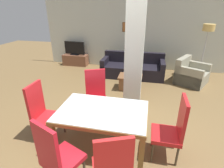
# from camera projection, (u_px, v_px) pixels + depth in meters

# --- Properties ---
(ground_plane) EXTENTS (18.00, 18.00, 0.00)m
(ground_plane) POSITION_uv_depth(u_px,v_px,m) (103.00, 145.00, 3.22)
(ground_plane) COLOR brown
(back_wall) EXTENTS (7.20, 0.09, 2.70)m
(back_wall) POSITION_uv_depth(u_px,v_px,m) (133.00, 34.00, 6.82)
(back_wall) COLOR silver
(back_wall) RESTS_ON ground_plane
(divider_pillar) EXTENTS (0.39, 0.30, 2.70)m
(divider_pillar) POSITION_uv_depth(u_px,v_px,m) (134.00, 55.00, 3.83)
(divider_pillar) COLOR silver
(divider_pillar) RESTS_ON ground_plane
(dining_table) EXTENTS (1.50, 0.99, 0.75)m
(dining_table) POSITION_uv_depth(u_px,v_px,m) (103.00, 118.00, 2.98)
(dining_table) COLOR olive
(dining_table) RESTS_ON ground_plane
(dining_chair_near_right) EXTENTS (0.60, 0.60, 1.11)m
(dining_chair_near_right) POSITION_uv_depth(u_px,v_px,m) (112.00, 168.00, 2.08)
(dining_chair_near_right) COLOR red
(dining_chair_near_right) RESTS_ON ground_plane
(dining_chair_far_left) EXTENTS (0.61, 0.61, 1.11)m
(dining_chair_far_left) POSITION_uv_depth(u_px,v_px,m) (96.00, 94.00, 3.82)
(dining_chair_far_left) COLOR red
(dining_chair_far_left) RESTS_ON ground_plane
(dining_chair_head_left) EXTENTS (0.46, 0.46, 1.11)m
(dining_chair_head_left) POSITION_uv_depth(u_px,v_px,m) (43.00, 111.00, 3.21)
(dining_chair_head_left) COLOR red
(dining_chair_head_left) RESTS_ON ground_plane
(dining_chair_head_right) EXTENTS (0.46, 0.46, 1.11)m
(dining_chair_head_right) POSITION_uv_depth(u_px,v_px,m) (173.00, 128.00, 2.76)
(dining_chair_head_right) COLOR red
(dining_chair_head_right) RESTS_ON ground_plane
(dining_chair_near_left) EXTENTS (0.60, 0.60, 1.11)m
(dining_chair_near_left) POSITION_uv_depth(u_px,v_px,m) (56.00, 155.00, 2.26)
(dining_chair_near_left) COLOR red
(dining_chair_near_left) RESTS_ON ground_plane
(sofa) EXTENTS (2.18, 0.91, 0.82)m
(sofa) POSITION_uv_depth(u_px,v_px,m) (133.00, 69.00, 6.29)
(sofa) COLOR black
(sofa) RESTS_ON ground_plane
(armchair) EXTENTS (1.20, 1.24, 0.83)m
(armchair) POSITION_uv_depth(u_px,v_px,m) (191.00, 75.00, 5.72)
(armchair) COLOR gray
(armchair) RESTS_ON ground_plane
(coffee_table) EXTENTS (0.70, 0.54, 0.42)m
(coffee_table) POSITION_uv_depth(u_px,v_px,m) (130.00, 82.00, 5.33)
(coffee_table) COLOR brown
(coffee_table) RESTS_ON ground_plane
(bottle) EXTENTS (0.08, 0.08, 0.26)m
(bottle) POSITION_uv_depth(u_px,v_px,m) (131.00, 73.00, 5.14)
(bottle) COLOR #4C2D14
(bottle) RESTS_ON coffee_table
(tv_stand) EXTENTS (1.05, 0.40, 0.45)m
(tv_stand) POSITION_uv_depth(u_px,v_px,m) (76.00, 60.00, 7.49)
(tv_stand) COLOR brown
(tv_stand) RESTS_ON ground_plane
(tv_screen) EXTENTS (0.89, 0.24, 0.55)m
(tv_screen) POSITION_uv_depth(u_px,v_px,m) (75.00, 48.00, 7.29)
(tv_screen) COLOR black
(tv_screen) RESTS_ON tv_stand
(floor_lamp) EXTENTS (0.37, 0.37, 1.81)m
(floor_lamp) POSITION_uv_depth(u_px,v_px,m) (208.00, 33.00, 5.76)
(floor_lamp) COLOR #B7B7BC
(floor_lamp) RESTS_ON ground_plane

